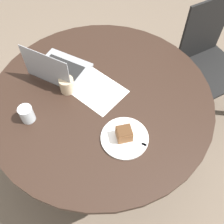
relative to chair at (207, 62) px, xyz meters
name	(u,v)px	position (x,y,z in m)	size (l,w,h in m)	color
ground_plane	(104,151)	(0.05, -0.94, -0.49)	(12.00, 12.00, 0.00)	#6B5B4C
dining_table	(101,107)	(0.05, -0.94, 0.13)	(1.30, 1.30, 0.72)	black
chair	(207,62)	(0.00, 0.00, 0.00)	(0.43, 0.43, 0.94)	black
paper_document	(94,89)	(-0.02, -0.94, 0.23)	(0.40, 0.34, 0.00)	white
plate	(125,138)	(0.35, -0.96, 0.24)	(0.25, 0.25, 0.01)	white
cake_slice	(124,134)	(0.35, -0.96, 0.28)	(0.09, 0.09, 0.07)	brown
fork	(135,140)	(0.40, -0.93, 0.25)	(0.16, 0.11, 0.00)	silver
coffee_glass	(67,85)	(-0.09, -1.08, 0.28)	(0.08, 0.08, 0.09)	#C6AD89
water_glass	(27,114)	(-0.01, -1.35, 0.28)	(0.08, 0.08, 0.09)	silver
laptop	(58,69)	(-0.23, -1.07, 0.27)	(0.40, 0.38, 0.24)	gray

